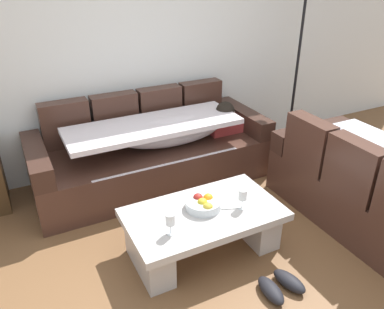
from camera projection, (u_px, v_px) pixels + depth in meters
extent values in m
plane|color=brown|center=(229.00, 284.00, 2.79)|extent=(14.00, 14.00, 0.00)
cube|color=white|center=(122.00, 42.00, 3.88)|extent=(9.00, 0.10, 2.70)
cube|color=#452A21|center=(153.00, 163.00, 3.99)|extent=(2.37, 0.92, 0.42)
cube|color=#452A21|center=(66.00, 124.00, 3.78)|extent=(0.47, 0.16, 0.46)
cube|color=#452A21|center=(115.00, 116.00, 3.99)|extent=(0.47, 0.16, 0.46)
cube|color=#452A21|center=(160.00, 108.00, 4.19)|extent=(0.47, 0.16, 0.46)
cube|color=#452A21|center=(200.00, 101.00, 4.39)|extent=(0.47, 0.16, 0.46)
cube|color=#37211A|center=(37.00, 159.00, 3.41)|extent=(0.18, 0.92, 0.20)
cube|color=#37211A|center=(243.00, 118.00, 4.28)|extent=(0.18, 0.92, 0.20)
cube|color=#B23838|center=(223.00, 126.00, 4.19)|extent=(0.36, 0.28, 0.11)
sphere|color=beige|center=(225.00, 114.00, 4.08)|extent=(0.21, 0.21, 0.21)
sphere|color=black|center=(225.00, 111.00, 4.07)|extent=(0.20, 0.20, 0.20)
ellipsoid|color=silver|center=(172.00, 131.00, 3.87)|extent=(1.10, 0.44, 0.28)
cube|color=silver|center=(154.00, 126.00, 3.72)|extent=(1.70, 0.60, 0.05)
cube|color=silver|center=(170.00, 181.00, 3.63)|extent=(1.44, 0.04, 0.38)
cube|color=#452A21|center=(376.00, 203.00, 3.34)|extent=(0.92, 1.86, 0.42)
cube|color=#452A21|center=(354.00, 169.00, 2.99)|extent=(0.16, 0.47, 0.46)
cube|color=#452A21|center=(309.00, 144.00, 3.38)|extent=(0.16, 0.47, 0.46)
cube|color=#37211A|center=(313.00, 135.00, 3.87)|extent=(0.92, 0.18, 0.20)
ellipsoid|color=silver|center=(384.00, 164.00, 3.24)|extent=(0.44, 0.94, 0.28)
cube|color=beige|center=(204.00, 214.00, 2.96)|extent=(1.20, 0.68, 0.06)
cube|color=beige|center=(149.00, 252.00, 2.86)|extent=(0.20, 0.54, 0.32)
cube|color=beige|center=(252.00, 218.00, 3.23)|extent=(0.20, 0.54, 0.32)
cylinder|color=silver|center=(203.00, 204.00, 2.97)|extent=(0.28, 0.28, 0.07)
sphere|color=gold|center=(202.00, 203.00, 2.94)|extent=(0.08, 0.08, 0.08)
sphere|color=orange|center=(208.00, 198.00, 2.99)|extent=(0.08, 0.08, 0.08)
sphere|color=gold|center=(208.00, 208.00, 2.88)|extent=(0.08, 0.08, 0.08)
sphere|color=#AE2924|center=(198.00, 198.00, 2.99)|extent=(0.08, 0.08, 0.08)
cylinder|color=silver|center=(171.00, 233.00, 2.70)|extent=(0.06, 0.06, 0.01)
cylinder|color=silver|center=(171.00, 228.00, 2.69)|extent=(0.01, 0.01, 0.07)
cylinder|color=silver|center=(170.00, 219.00, 2.65)|extent=(0.07, 0.07, 0.08)
cylinder|color=silver|center=(242.00, 208.00, 2.98)|extent=(0.06, 0.06, 0.01)
cylinder|color=silver|center=(242.00, 203.00, 2.96)|extent=(0.01, 0.01, 0.07)
cylinder|color=silver|center=(243.00, 195.00, 2.92)|extent=(0.07, 0.07, 0.08)
cube|color=white|center=(225.00, 201.00, 3.05)|extent=(0.34, 0.30, 0.01)
cylinder|color=black|center=(288.00, 141.00, 4.93)|extent=(0.28, 0.28, 0.02)
cylinder|color=black|center=(297.00, 71.00, 4.52)|extent=(0.03, 0.03, 1.80)
ellipsoid|color=black|center=(271.00, 290.00, 2.68)|extent=(0.14, 0.28, 0.09)
ellipsoid|color=black|center=(289.00, 281.00, 2.75)|extent=(0.17, 0.29, 0.09)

